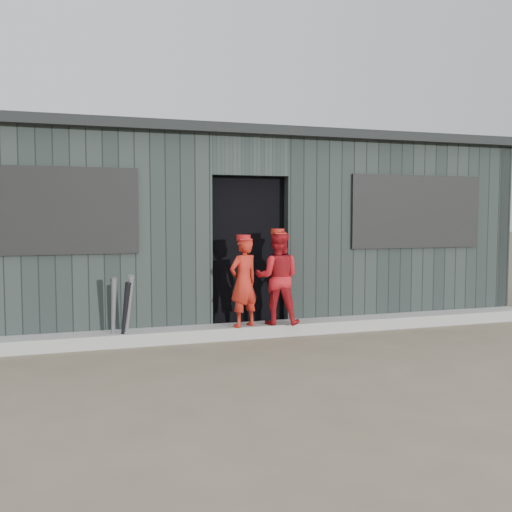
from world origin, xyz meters
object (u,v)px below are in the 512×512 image
object	(u,v)px
player_red_right	(277,278)
player_grey_back	(266,276)
bat_left	(128,310)
bat_right	(125,315)
bat_mid	(113,312)
player_red_left	(244,282)
dugout	(222,230)

from	to	relation	value
player_red_right	player_grey_back	xyz separation A→B (m)	(0.07, 0.62, -0.04)
player_grey_back	bat_left	bearing A→B (deg)	7.16
bat_left	bat_right	world-z (taller)	bat_left
bat_right	player_grey_back	xyz separation A→B (m)	(1.93, 0.70, 0.31)
player_grey_back	bat_mid	bearing A→B (deg)	6.10
bat_left	player_red_left	bearing A→B (deg)	-1.37
player_red_left	bat_left	bearing A→B (deg)	-23.74
bat_mid	bat_right	world-z (taller)	bat_mid
bat_left	player_red_left	size ratio (longest dim) A/B	0.78
bat_mid	player_grey_back	bearing A→B (deg)	17.45
bat_left	player_red_left	world-z (taller)	player_red_left
player_red_right	dugout	distance (m)	1.87
bat_mid	player_red_right	size ratio (longest dim) A/B	0.70
bat_mid	player_red_left	world-z (taller)	player_red_left
bat_mid	dugout	distance (m)	2.63
bat_right	player_red_right	xyz separation A→B (m)	(1.86, 0.08, 0.35)
player_grey_back	dugout	size ratio (longest dim) A/B	0.17
player_red_right	dugout	xyz separation A→B (m)	(-0.26, 1.76, 0.56)
bat_mid	player_grey_back	distance (m)	2.17
bat_right	dugout	distance (m)	2.61
bat_left	player_red_right	bearing A→B (deg)	0.26
player_red_left	player_grey_back	distance (m)	0.84
player_red_right	bat_mid	bearing A→B (deg)	21.02
player_red_right	bat_left	bearing A→B (deg)	20.65
bat_right	player_grey_back	world-z (taller)	player_grey_back
dugout	bat_right	bearing A→B (deg)	-130.97
player_red_left	dugout	bearing A→B (deg)	-118.36
bat_right	player_red_left	xyz separation A→B (m)	(1.41, 0.04, 0.32)
bat_right	dugout	world-z (taller)	dugout
player_red_left	player_grey_back	world-z (taller)	player_grey_back
bat_right	dugout	xyz separation A→B (m)	(1.60, 1.84, 0.91)
bat_right	player_red_right	distance (m)	1.90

